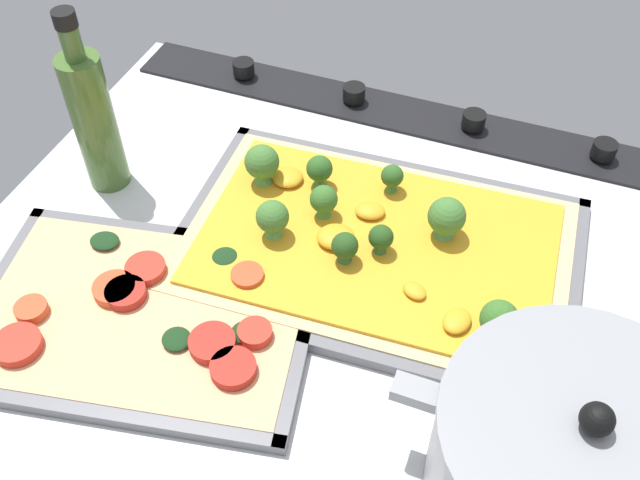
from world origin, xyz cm
name	(u,v)px	position (x,y,z in cm)	size (l,w,h in cm)	color
ground_plane	(328,301)	(0.00, 0.00, -1.50)	(75.63, 65.66, 3.00)	silver
stove_control_panel	(412,114)	(0.00, -29.33, 0.56)	(72.61, 7.00, 2.60)	black
baking_tray_front	(376,252)	(-2.79, -6.32, 0.36)	(41.92, 28.95, 1.30)	slate
broccoli_pizza	(372,240)	(-2.27, -6.46, 1.80)	(39.40, 26.43, 6.05)	#D3B77F
baking_tray_back	(144,318)	(15.10, 9.43, 0.38)	(35.55, 27.90, 1.30)	slate
veggie_pizza_back	(145,314)	(14.83, 9.44, 1.15)	(32.74, 25.08, 1.90)	#DCAB7A
cooking_pot	(572,463)	(-23.73, 12.74, 5.49)	(27.84, 21.05, 13.28)	gray
oil_bottle	(93,119)	(28.58, -6.32, 8.65)	(4.48, 4.48, 21.01)	#476B2D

